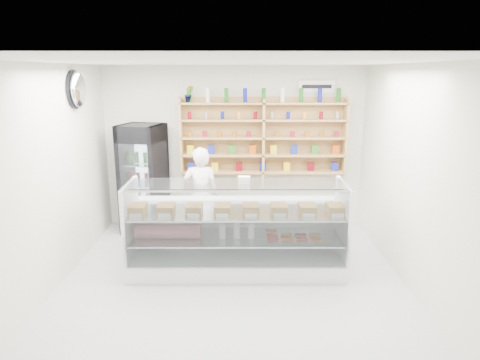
{
  "coord_description": "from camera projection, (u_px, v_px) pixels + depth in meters",
  "views": [
    {
      "loc": [
        0.09,
        -4.92,
        2.69
      ],
      "look_at": [
        0.1,
        0.9,
        1.21
      ],
      "focal_mm": 32.0,
      "sensor_mm": 36.0,
      "label": 1
    }
  ],
  "objects": [
    {
      "name": "shop_worker",
      "position": [
        201.0,
        195.0,
        6.81
      ],
      "size": [
        0.6,
        0.42,
        1.56
      ],
      "primitive_type": "imported",
      "rotation": [
        0.0,
        0.0,
        3.23
      ],
      "color": "white",
      "rests_on": "floor"
    },
    {
      "name": "wall_sign",
      "position": [
        317.0,
        86.0,
        7.23
      ],
      "size": [
        0.62,
        0.03,
        0.2
      ],
      "primitive_type": "cube",
      "color": "white",
      "rests_on": "back_wall"
    },
    {
      "name": "wall_shelving",
      "position": [
        263.0,
        138.0,
        7.31
      ],
      "size": [
        2.84,
        0.28,
        1.33
      ],
      "color": "tan",
      "rests_on": "back_wall"
    },
    {
      "name": "security_mirror",
      "position": [
        78.0,
        90.0,
        5.99
      ],
      "size": [
        0.15,
        0.5,
        0.5
      ],
      "primitive_type": "ellipsoid",
      "color": "silver",
      "rests_on": "left_wall"
    },
    {
      "name": "display_counter",
      "position": [
        237.0,
        247.0,
        5.89
      ],
      "size": [
        2.92,
        0.87,
        1.27
      ],
      "color": "white",
      "rests_on": "floor"
    },
    {
      "name": "drinks_cooler",
      "position": [
        144.0,
        179.0,
        7.24
      ],
      "size": [
        0.81,
        0.8,
        1.85
      ],
      "rotation": [
        0.0,
        0.0,
        -0.26
      ],
      "color": "black",
      "rests_on": "floor"
    },
    {
      "name": "potted_plant",
      "position": [
        189.0,
        94.0,
        7.12
      ],
      "size": [
        0.17,
        0.15,
        0.28
      ],
      "primitive_type": "imported",
      "rotation": [
        0.0,
        0.0,
        0.18
      ],
      "color": "#1E6626",
      "rests_on": "wall_shelving"
    },
    {
      "name": "room",
      "position": [
        232.0,
        184.0,
        5.09
      ],
      "size": [
        5.0,
        5.0,
        5.0
      ],
      "color": "#A1A1A6",
      "rests_on": "ground"
    }
  ]
}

